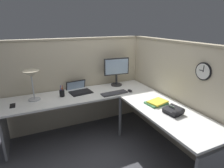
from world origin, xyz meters
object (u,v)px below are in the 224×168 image
monitor (117,70)px  book_stack (157,103)px  office_phone (174,111)px  pen_cup (62,93)px  computer_mouse (130,91)px  laptop (79,90)px  keyboard (114,93)px  wall_clock (204,71)px  cell_phone (13,106)px  desk_lamp_dome (31,76)px

monitor → book_stack: size_ratio=1.60×
monitor → office_phone: 1.35m
pen_cup → computer_mouse: bearing=-13.6°
laptop → monitor: bearing=0.8°
monitor → keyboard: size_ratio=1.16×
monitor → laptop: bearing=-179.2°
laptop → keyboard: 0.61m
book_stack → wall_clock: (0.34, -0.40, 0.51)m
monitor → computer_mouse: (0.06, -0.39, -0.28)m
cell_phone → office_phone: office_phone is taller
laptop → office_phone: (0.87, -1.30, 0.01)m
computer_mouse → desk_lamp_dome: desk_lamp_dome is taller
book_stack → desk_lamp_dome: bearing=150.7°
office_phone → keyboard: bearing=112.1°
laptop → pen_cup: 0.32m
monitor → desk_lamp_dome: monitor is taller
monitor → laptop: monitor is taller
laptop → book_stack: bearing=-48.5°
laptop → pen_cup: bearing=-156.6°
pen_cup → wall_clock: (1.50, -1.25, 0.48)m
keyboard → cell_phone: size_ratio=2.99×
desk_lamp_dome → office_phone: desk_lamp_dome is taller
keyboard → book_stack: size_ratio=1.38×
desk_lamp_dome → office_phone: (1.56, -1.20, -0.33)m
wall_clock → keyboard: bearing=125.4°
office_phone → desk_lamp_dome: bearing=142.4°
cell_phone → monitor: bearing=6.4°
desk_lamp_dome → computer_mouse: bearing=-11.1°
cell_phone → book_stack: 2.00m
laptop → wall_clock: 1.89m
keyboard → computer_mouse: computer_mouse is taller
laptop → book_stack: (0.86, -0.97, -0.00)m
pen_cup → office_phone: size_ratio=0.79×
pen_cup → cell_phone: 0.69m
cell_phone → desk_lamp_dome: bearing=19.3°
keyboard → office_phone: size_ratio=1.88×
desk_lamp_dome → pen_cup: 0.51m
laptop → cell_phone: laptop is taller
monitor → book_stack: (0.15, -0.98, -0.27)m
keyboard → office_phone: (0.38, -0.93, 0.03)m
wall_clock → laptop: bearing=131.2°
monitor → cell_phone: 1.73m
monitor → pen_cup: 1.04m
book_stack → wall_clock: 0.73m
laptop → book_stack: size_ratio=1.34×
book_stack → laptop: bearing=131.5°
pen_cup → cell_phone: pen_cup is taller
cell_phone → book_stack: bearing=-23.4°
laptop → keyboard: size_ratio=0.97×
laptop → office_phone: 1.56m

